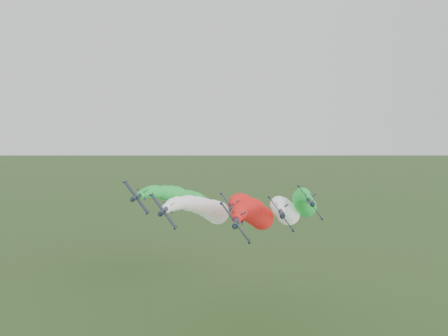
{
  "coord_description": "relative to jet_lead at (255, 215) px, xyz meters",
  "views": [
    {
      "loc": [
        9.01,
        -80.19,
        58.82
      ],
      "look_at": [
        3.12,
        6.8,
        51.14
      ],
      "focal_mm": 35.0,
      "sensor_mm": 36.0,
      "label": 1
    }
  ],
  "objects": [
    {
      "name": "jet_inner_right",
      "position": [
        8.56,
        12.45,
        -0.83
      ],
      "size": [
        12.49,
        64.83,
        18.25
      ],
      "rotation": [
        0.0,
        0.94,
        0.0
      ],
      "color": "black",
      "rests_on": "ground"
    },
    {
      "name": "jet_inner_left",
      "position": [
        -14.44,
        13.23,
        -0.96
      ],
      "size": [
        12.6,
        64.95,
        18.37
      ],
      "rotation": [
        0.0,
        0.94,
        0.0
      ],
      "color": "black",
      "rests_on": "ground"
    },
    {
      "name": "jet_lead",
      "position": [
        0.0,
        0.0,
        0.0
      ],
      "size": [
        11.81,
        64.16,
        17.57
      ],
      "rotation": [
        0.0,
        0.94,
        0.0
      ],
      "color": "black",
      "rests_on": "ground"
    },
    {
      "name": "jet_trail",
      "position": [
        -1.85,
        24.34,
        -1.88
      ],
      "size": [
        12.02,
        64.37,
        17.79
      ],
      "rotation": [
        0.0,
        0.94,
        0.0
      ],
      "color": "black",
      "rests_on": "ground"
    },
    {
      "name": "jet_outer_left",
      "position": [
        -21.63,
        18.9,
        0.92
      ],
      "size": [
        12.25,
        64.6,
        18.02
      ],
      "rotation": [
        0.0,
        0.94,
        0.0
      ],
      "color": "black",
      "rests_on": "ground"
    },
    {
      "name": "jet_outer_right",
      "position": [
        14.54,
        15.51,
        0.97
      ],
      "size": [
        12.17,
        64.51,
        17.93
      ],
      "rotation": [
        0.0,
        0.94,
        0.0
      ],
      "color": "black",
      "rests_on": "ground"
    }
  ]
}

